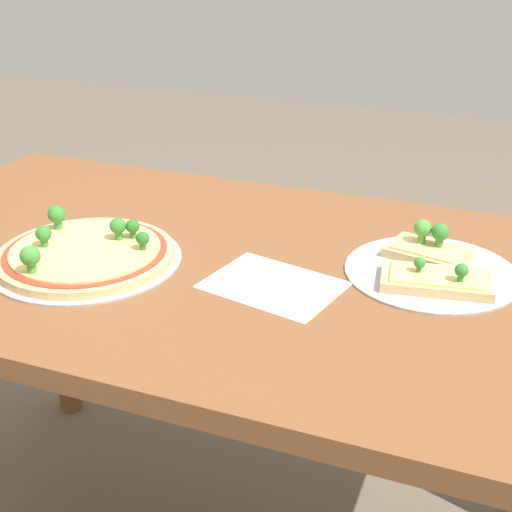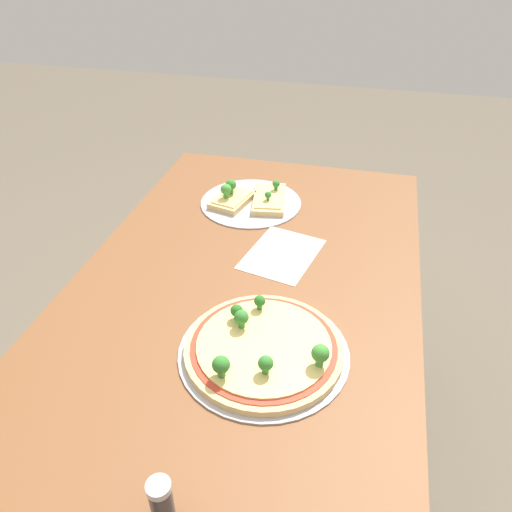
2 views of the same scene
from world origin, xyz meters
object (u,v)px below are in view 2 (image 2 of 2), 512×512
(pizza_tray_whole, at_px, (264,348))
(pizza_tray_slice, at_px, (251,199))
(condiment_shaker, at_px, (161,502))
(dining_table, at_px, (244,317))

(pizza_tray_whole, relative_size, pizza_tray_slice, 1.13)
(pizza_tray_whole, height_order, condiment_shaker, condiment_shaker)
(pizza_tray_whole, xyz_separation_m, pizza_tray_slice, (-0.55, -0.16, -0.00))
(dining_table, bearing_deg, pizza_tray_whole, 25.55)
(dining_table, xyz_separation_m, pizza_tray_whole, (0.19, 0.09, 0.11))
(pizza_tray_whole, distance_m, pizza_tray_slice, 0.58)
(condiment_shaker, bearing_deg, dining_table, -176.96)
(dining_table, distance_m, pizza_tray_whole, 0.23)
(pizza_tray_slice, xyz_separation_m, condiment_shaker, (0.88, 0.10, 0.03))
(pizza_tray_slice, distance_m, condiment_shaker, 0.89)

